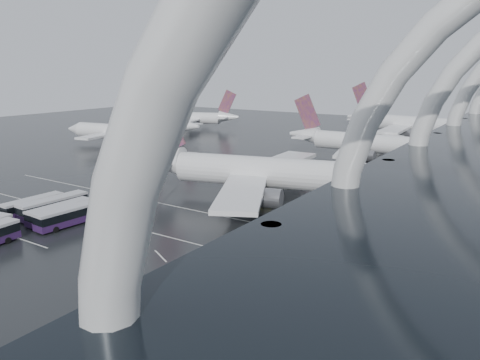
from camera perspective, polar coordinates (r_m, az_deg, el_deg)
The scene contains 20 objects.
ground at distance 81.51m, azimuth -9.01°, elevation -6.15°, with size 420.00×420.00×0.00m, color black.
lane_marking_near at distance 80.14m, azimuth -9.98°, elevation -6.53°, with size 120.00×0.25×0.01m, color silver.
lane_marking_mid at distance 90.22m, azimuth -3.88°, elevation -4.06°, with size 120.00×0.25×0.01m, color silver.
lane_marking_far at distance 112.91m, azimuth 4.73°, elevation -0.48°, with size 120.00×0.25×0.01m, color silver.
bus_bay_line_north at distance 98.64m, azimuth -19.41°, elevation -3.28°, with size 28.00×0.25×0.01m, color silver.
airliner_main at distance 98.95m, azimuth 3.51°, elevation 0.82°, with size 64.16×55.47×21.99m.
airliner_gate_b at distance 147.79m, azimuth 15.43°, elevation 4.30°, with size 55.01×49.65×19.16m.
airliner_gate_c at distance 197.12m, azimuth 20.41°, elevation 6.31°, with size 60.56×55.24×21.59m.
jet_remote_west at distance 175.11m, azimuth -14.89°, elevation 5.70°, with size 42.65×34.48×18.56m.
jet_remote_mid at distance 191.39m, azimuth -9.74°, elevation 6.54°, with size 41.15×33.07×18.04m.
jet_remote_far at distance 219.54m, azimuth -5.14°, elevation 7.53°, with size 40.01×32.54×17.75m.
bus_row_near_a at distance 98.06m, azimuth -23.94°, elevation -2.80°, with size 3.01×12.06×2.96m.
bus_row_near_b at distance 95.35m, azimuth -21.80°, elevation -2.91°, with size 3.66×13.63×3.33m.
bus_row_near_c at distance 91.44m, azimuth -21.14°, elevation -3.63°, with size 3.14×12.44×3.05m.
bus_row_near_d at distance 88.46m, azimuth -19.73°, elevation -3.97°, with size 3.95×13.77×3.35m.
floodlight_mast at distance 84.73m, azimuth -11.73°, elevation 6.43°, with size 2.09×2.09×27.29m.
gse_cart_belly_a at distance 85.50m, azimuth 12.80°, elevation -4.95°, with size 2.26×1.34×1.23m, color gold.
gse_cart_belly_b at distance 99.83m, azimuth 13.59°, elevation -2.34°, with size 2.17×1.28×1.18m, color slate.
gse_cart_belly_c at distance 94.88m, azimuth 3.06°, elevation -2.81°, with size 2.09×1.24×1.14m, color gold.
gse_cart_belly_d at distance 82.22m, azimuth 18.11°, elevation -6.12°, with size 1.90×1.12×1.04m, color slate.
Camera 1 is at (52.30, -56.31, 27.17)m, focal length 35.00 mm.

